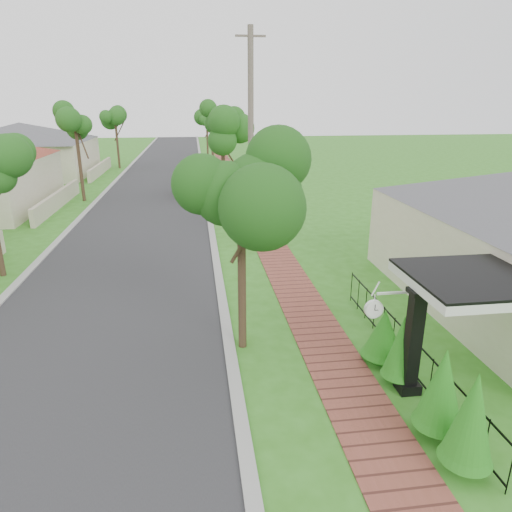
{
  "coord_description": "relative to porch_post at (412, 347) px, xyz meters",
  "views": [
    {
      "loc": [
        -0.08,
        -9.39,
        6.29
      ],
      "look_at": [
        1.8,
        4.62,
        1.5
      ],
      "focal_mm": 32.0,
      "sensor_mm": 36.0,
      "label": 1
    }
  ],
  "objects": [
    {
      "name": "hedge_row",
      "position": [
        -0.1,
        -0.63,
        -0.23
      ],
      "size": [
        0.94,
        4.59,
        2.16
      ],
      "color": "#1A6614",
      "rests_on": "ground"
    },
    {
      "name": "sidewalk",
      "position": [
        -1.3,
        21.0,
        -1.12
      ],
      "size": [
        1.5,
        120.0,
        0.03
      ],
      "primitive_type": "cube",
      "color": "brown",
      "rests_on": "ground"
    },
    {
      "name": "kerb_left",
      "position": [
        -11.2,
        21.0,
        -1.12
      ],
      "size": [
        0.3,
        120.0,
        0.1
      ],
      "primitive_type": "cube",
      "color": "#9E9E99",
      "rests_on": "ground"
    },
    {
      "name": "far_house_grey",
      "position": [
        -19.52,
        35.0,
        1.22
      ],
      "size": [
        15.56,
        15.56,
        4.6
      ],
      "color": "beige",
      "rests_on": "ground"
    },
    {
      "name": "utility_pole",
      "position": [
        -2.25,
        11.0,
        3.5
      ],
      "size": [
        1.2,
        0.24,
        9.12
      ],
      "color": "#6E5F56",
      "rests_on": "ground"
    },
    {
      "name": "road",
      "position": [
        -7.55,
        21.0,
        -1.12
      ],
      "size": [
        7.0,
        120.0,
        0.02
      ],
      "primitive_type": "cube",
      "color": "#28282B",
      "rests_on": "ground"
    },
    {
      "name": "street_trees",
      "position": [
        -7.42,
        27.84,
        3.42
      ],
      "size": [
        10.7,
        37.65,
        5.89
      ],
      "color": "#382619",
      "rests_on": "ground"
    },
    {
      "name": "porch_post",
      "position": [
        0.0,
        0.0,
        0.0
      ],
      "size": [
        0.48,
        0.48,
        2.52
      ],
      "color": "black",
      "rests_on": "ground"
    },
    {
      "name": "parked_car_white",
      "position": [
        -4.15,
        28.6,
        -0.34
      ],
      "size": [
        2.0,
        4.86,
        1.56
      ],
      "primitive_type": "imported",
      "rotation": [
        0.0,
        0.0,
        0.07
      ],
      "color": "#B9B9BB",
      "rests_on": "ground"
    },
    {
      "name": "station_clock",
      "position": [
        -0.78,
        0.4,
        0.83
      ],
      "size": [
        0.97,
        0.13,
        0.61
      ],
      "color": "white",
      "rests_on": "ground"
    },
    {
      "name": "near_tree",
      "position": [
        -3.54,
        2.5,
        3.23
      ],
      "size": [
        2.13,
        2.13,
        5.46
      ],
      "color": "#382619",
      "rests_on": "ground"
    },
    {
      "name": "picket_fence",
      "position": [
        0.35,
        1.0,
        -0.59
      ],
      "size": [
        0.03,
        8.02,
        1.0
      ],
      "color": "black",
      "rests_on": "ground"
    },
    {
      "name": "ground",
      "position": [
        -4.55,
        1.0,
        -1.12
      ],
      "size": [
        160.0,
        160.0,
        0.0
      ],
      "primitive_type": "plane",
      "color": "#33761C",
      "rests_on": "ground"
    },
    {
      "name": "parked_car_red",
      "position": [
        -4.82,
        23.79,
        -0.4
      ],
      "size": [
        2.0,
        4.33,
        1.44
      ],
      "primitive_type": "imported",
      "rotation": [
        0.0,
        0.0,
        0.07
      ],
      "color": "maroon",
      "rests_on": "ground"
    },
    {
      "name": "kerb_right",
      "position": [
        -3.9,
        21.0,
        -1.12
      ],
      "size": [
        0.3,
        120.0,
        0.1
      ],
      "primitive_type": "cube",
      "color": "#9E9E99",
      "rests_on": "ground"
    }
  ]
}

